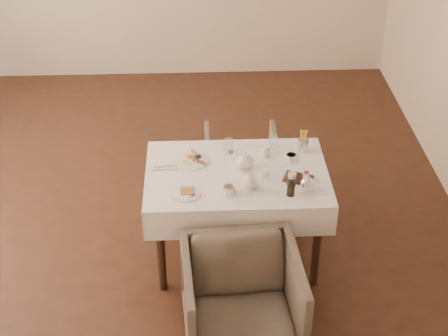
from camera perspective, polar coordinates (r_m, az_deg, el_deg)
table at (r=4.86m, az=1.05°, el=-1.49°), size 1.28×0.88×0.75m
armchair_near at (r=4.40m, az=1.51°, el=-11.04°), size 0.78×0.80×0.68m
armchair_far at (r=5.74m, az=1.42°, el=0.30°), size 0.60×0.62×0.56m
breakfast_plate at (r=4.92m, az=-2.71°, el=0.70°), size 0.25×0.25×0.03m
side_plate at (r=4.58m, az=-3.27°, el=-2.15°), size 0.20×0.19×0.02m
teapot_centre at (r=4.81m, az=1.76°, el=0.66°), size 0.19×0.16×0.13m
teapot_front at (r=4.61m, az=2.15°, el=-1.09°), size 0.17×0.15×0.12m
creamer at (r=4.97m, az=3.47°, el=1.44°), size 0.08×0.08×0.08m
teacup_near at (r=4.57m, az=0.39°, el=-1.87°), size 0.12×0.12×0.06m
teacup_far at (r=4.92m, az=5.61°, el=0.81°), size 0.12×0.12×0.06m
glass_left at (r=4.99m, az=0.39°, el=1.84°), size 0.09×0.09×0.10m
glass_mid at (r=4.74m, az=3.48°, el=-0.30°), size 0.08×0.08×0.09m
glass_right at (r=5.06m, az=4.14°, el=2.13°), size 0.07×0.07×0.09m
condiment_board at (r=4.74m, az=6.17°, el=-0.79°), size 0.23×0.19×0.05m
pepper_mill_left at (r=4.56m, az=5.62°, el=-1.66°), size 0.06×0.06×0.11m
pepper_mill_right at (r=4.56m, az=5.57°, el=-1.62°), size 0.08×0.08×0.12m
silver_pot at (r=4.61m, az=6.94°, el=-1.24°), size 0.14×0.13×0.12m
fries_cup at (r=5.03m, az=6.59°, el=2.20°), size 0.08×0.08×0.17m
cutlery_fork at (r=4.88m, az=-4.78°, el=0.16°), size 0.19×0.04×0.00m
cutlery_knife at (r=4.83m, az=-4.85°, el=-0.17°), size 0.19×0.02×0.00m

